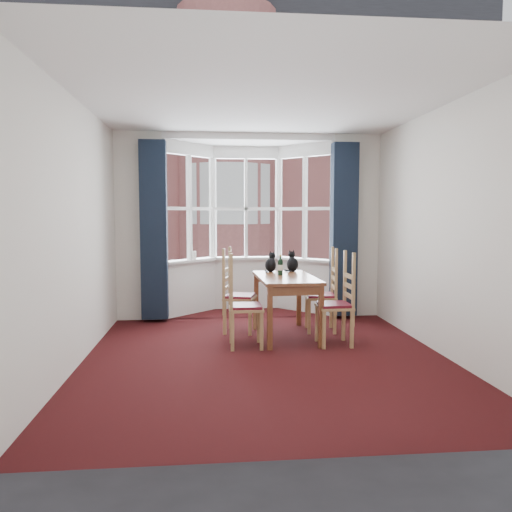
{
  "coord_description": "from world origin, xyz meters",
  "views": [
    {
      "loc": [
        -0.62,
        -5.33,
        1.6
      ],
      "look_at": [
        -0.02,
        1.05,
        1.05
      ],
      "focal_mm": 35.0,
      "sensor_mm": 36.0,
      "label": 1
    }
  ],
  "objects": [
    {
      "name": "wall_right",
      "position": [
        2.0,
        0.0,
        1.4
      ],
      "size": [
        0.0,
        4.5,
        4.5
      ],
      "primitive_type": "plane",
      "rotation": [
        1.57,
        0.0,
        -1.57
      ],
      "color": "silver",
      "rests_on": "floor"
    },
    {
      "name": "chair_right_far",
      "position": [
        0.97,
        1.24,
        0.47
      ],
      "size": [
        0.44,
        0.46,
        0.92
      ],
      "color": "tan",
      "rests_on": "floor"
    },
    {
      "name": "floor",
      "position": [
        0.0,
        0.0,
        0.0
      ],
      "size": [
        4.5,
        4.5,
        0.0
      ],
      "primitive_type": "plane",
      "color": "black",
      "rests_on": "ground"
    },
    {
      "name": "chair_left_near",
      "position": [
        -0.28,
        0.54,
        0.47
      ],
      "size": [
        0.4,
        0.42,
        0.92
      ],
      "color": "tan",
      "rests_on": "floor"
    },
    {
      "name": "wall_left",
      "position": [
        -2.0,
        0.0,
        1.4
      ],
      "size": [
        0.0,
        4.5,
        4.5
      ],
      "primitive_type": "plane",
      "rotation": [
        1.57,
        0.0,
        1.57
      ],
      "color": "silver",
      "rests_on": "floor"
    },
    {
      "name": "wall_back_pier_left",
      "position": [
        -1.65,
        2.25,
        1.4
      ],
      "size": [
        0.7,
        0.12,
        2.8
      ],
      "primitive_type": "cube",
      "color": "silver",
      "rests_on": "floor"
    },
    {
      "name": "dining_table",
      "position": [
        0.37,
        1.0,
        0.68
      ],
      "size": [
        0.76,
        1.36,
        0.79
      ],
      "color": "brown",
      "rests_on": "floor"
    },
    {
      "name": "wall_near",
      "position": [
        0.0,
        -2.25,
        1.4
      ],
      "size": [
        4.0,
        0.0,
        4.0
      ],
      "primitive_type": "plane",
      "rotation": [
        -1.57,
        0.0,
        0.0
      ],
      "color": "silver",
      "rests_on": "floor"
    },
    {
      "name": "ceiling",
      "position": [
        0.0,
        0.0,
        2.8
      ],
      "size": [
        4.5,
        4.5,
        0.0
      ],
      "primitive_type": "plane",
      "rotation": [
        3.14,
        0.0,
        0.0
      ],
      "color": "white",
      "rests_on": "floor"
    },
    {
      "name": "bay_window",
      "position": [
        0.0,
        2.75,
        1.4
      ],
      "size": [
        2.76,
        0.94,
        2.8
      ],
      "color": "white",
      "rests_on": "floor"
    },
    {
      "name": "street",
      "position": [
        0.0,
        32.25,
        -6.0
      ],
      "size": [
        80.0,
        80.0,
        0.0
      ],
      "primitive_type": "plane",
      "color": "#333335",
      "rests_on": "ground"
    },
    {
      "name": "wine_bottle",
      "position": [
        0.31,
        1.13,
        0.91
      ],
      "size": [
        0.07,
        0.07,
        0.27
      ],
      "color": "black",
      "rests_on": "dining_table"
    },
    {
      "name": "cat_left",
      "position": [
        0.23,
        1.5,
        0.9
      ],
      "size": [
        0.22,
        0.25,
        0.29
      ],
      "color": "black",
      "rests_on": "dining_table"
    },
    {
      "name": "curtain_right",
      "position": [
        1.42,
        2.07,
        1.35
      ],
      "size": [
        0.38,
        0.22,
        2.6
      ],
      "primitive_type": "cube",
      "color": "#151F30",
      "rests_on": "floor"
    },
    {
      "name": "tenement_building",
      "position": [
        0.0,
        14.01,
        1.6
      ],
      "size": [
        18.4,
        7.8,
        15.2
      ],
      "color": "#AA5C57",
      "rests_on": "street"
    },
    {
      "name": "chair_right_near",
      "position": [
        0.98,
        0.53,
        0.47
      ],
      "size": [
        0.4,
        0.42,
        0.92
      ],
      "color": "tan",
      "rests_on": "floor"
    },
    {
      "name": "cat_right",
      "position": [
        0.54,
        1.53,
        0.91
      ],
      "size": [
        0.16,
        0.23,
        0.31
      ],
      "color": "black",
      "rests_on": "dining_table"
    },
    {
      "name": "chair_left_far",
      "position": [
        -0.3,
        1.32,
        0.47
      ],
      "size": [
        0.5,
        0.51,
        0.92
      ],
      "color": "tan",
      "rests_on": "floor"
    },
    {
      "name": "curtain_left",
      "position": [
        -1.42,
        2.07,
        1.35
      ],
      "size": [
        0.38,
        0.22,
        2.6
      ],
      "primitive_type": "cube",
      "color": "#151F30",
      "rests_on": "floor"
    },
    {
      "name": "candle_tall",
      "position": [
        -0.85,
        2.6,
        0.94
      ],
      "size": [
        0.06,
        0.06,
        0.13
      ],
      "primitive_type": "cylinder",
      "color": "white",
      "rests_on": "bay_window"
    },
    {
      "name": "wall_back_pier_right",
      "position": [
        1.65,
        2.25,
        1.4
      ],
      "size": [
        0.7,
        0.12,
        2.8
      ],
      "primitive_type": "cube",
      "color": "silver",
      "rests_on": "floor"
    }
  ]
}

